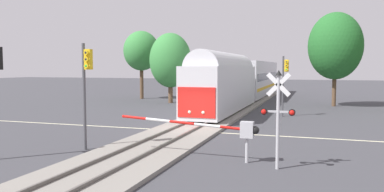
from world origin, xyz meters
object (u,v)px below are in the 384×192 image
object	(u,v)px
traffic_signal_median	(86,79)
crossing_signal_mast	(278,109)
crossing_gate_near	(228,129)
commuter_train	(245,79)
oak_far_right	(335,46)
traffic_signal_far_side	(285,76)
pine_left_background	(141,51)
oak_behind_train	(170,60)

from	to	relation	value
traffic_signal_median	crossing_signal_mast	bearing A→B (deg)	-4.52
crossing_signal_mast	crossing_gate_near	bearing A→B (deg)	163.00
crossing_gate_near	traffic_signal_median	size ratio (longest dim) A/B	1.23
commuter_train	crossing_gate_near	bearing A→B (deg)	-81.17
crossing_signal_mast	oak_far_right	xyz separation A→B (m)	(3.25, 27.52, 3.92)
crossing_signal_mast	traffic_signal_far_side	bearing A→B (deg)	93.66
crossing_signal_mast	pine_left_background	bearing A→B (deg)	124.31
oak_far_right	oak_behind_train	size ratio (longest dim) A/B	1.22
commuter_train	traffic_signal_median	size ratio (longest dim) A/B	7.62
traffic_signal_far_side	oak_far_right	distance (m)	11.69
commuter_train	traffic_signal_far_side	distance (m)	12.64
crossing_signal_mast	traffic_signal_far_side	distance (m)	17.15
traffic_signal_far_side	crossing_signal_mast	bearing A→B (deg)	-86.34
crossing_gate_near	crossing_signal_mast	distance (m)	2.49
commuter_train	crossing_signal_mast	bearing A→B (deg)	-77.15
traffic_signal_far_side	oak_behind_train	world-z (taller)	oak_behind_train
crossing_gate_near	crossing_signal_mast	xyz separation A→B (m)	(2.18, -0.67, 1.02)
crossing_gate_near	traffic_signal_median	xyz separation A→B (m)	(-7.25, 0.08, 2.13)
crossing_signal_mast	oak_far_right	distance (m)	27.99
traffic_signal_far_side	oak_behind_train	distance (m)	16.21
oak_behind_train	pine_left_background	bearing A→B (deg)	143.29
traffic_signal_median	pine_left_background	xyz separation A→B (m)	(-11.08, 29.29, 2.71)
traffic_signal_median	pine_left_background	world-z (taller)	pine_left_background
traffic_signal_median	crossing_gate_near	bearing A→B (deg)	-0.63
crossing_signal_mast	oak_far_right	world-z (taller)	oak_far_right
oak_far_right	oak_behind_train	xyz separation A→B (m)	(-17.97, -1.80, -1.44)
commuter_train	oak_behind_train	world-z (taller)	oak_behind_train
oak_far_right	commuter_train	bearing A→B (deg)	174.31
crossing_gate_near	oak_behind_train	world-z (taller)	oak_behind_train
commuter_train	traffic_signal_far_side	size ratio (longest dim) A/B	8.00
commuter_train	oak_behind_train	size ratio (longest dim) A/B	5.00
traffic_signal_far_side	pine_left_background	xyz separation A→B (m)	(-19.40, 12.94, 2.87)
commuter_train	oak_far_right	world-z (taller)	oak_far_right
commuter_train	oak_far_right	bearing A→B (deg)	-5.69
traffic_signal_median	traffic_signal_far_side	world-z (taller)	traffic_signal_median
commuter_train	traffic_signal_far_side	world-z (taller)	commuter_train
commuter_train	crossing_signal_mast	distance (m)	29.23
commuter_train	crossing_gate_near	world-z (taller)	commuter_train
traffic_signal_median	commuter_train	bearing A→B (deg)	83.99
crossing_gate_near	oak_far_right	size ratio (longest dim) A/B	0.66
oak_behind_train	commuter_train	bearing A→B (deg)	18.62
pine_left_background	commuter_train	bearing A→B (deg)	-6.26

